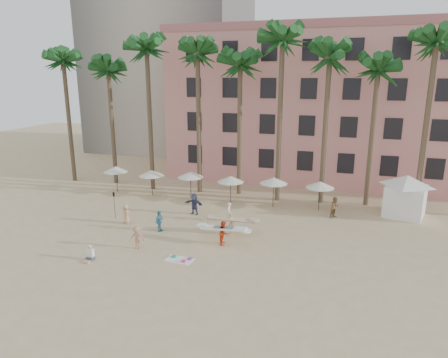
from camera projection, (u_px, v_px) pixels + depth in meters
name	position (u px, v px, depth m)	size (l,w,h in m)	color
ground	(191.00, 262.00, 25.32)	(120.00, 120.00, 0.00)	#D1B789
pink_hotel	(332.00, 107.00, 45.30)	(35.00, 14.00, 16.00)	#DB8885
palm_row	(255.00, 58.00, 35.72)	(44.40, 5.40, 16.30)	brown
umbrella_row	(210.00, 177.00, 37.13)	(22.50, 2.70, 2.73)	#332B23
cabana	(406.00, 192.00, 33.22)	(5.53, 5.53, 3.50)	white
beach_towel	(180.00, 259.00, 25.67)	(1.86, 1.12, 0.14)	white
carrier_yellow	(231.00, 222.00, 29.53)	(3.54, 1.56, 1.71)	tan
carrier_white	(224.00, 232.00, 27.89)	(3.26, 0.89, 1.68)	red
beachgoers	(203.00, 214.00, 31.54)	(16.81, 11.34, 1.84)	tan
paddle	(114.00, 202.00, 32.81)	(0.18, 0.04, 2.23)	black
seated_man	(90.00, 255.00, 25.52)	(0.44, 0.77, 1.01)	#3F3F4C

